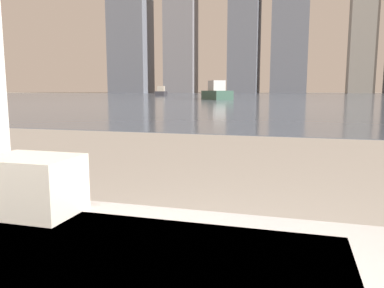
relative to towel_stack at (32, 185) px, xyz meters
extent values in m
cube|color=silver|center=(0.00, 0.00, -0.06)|extent=(0.25, 0.18, 0.04)
cube|color=silver|center=(0.00, 0.00, -0.02)|extent=(0.25, 0.18, 0.04)
cube|color=silver|center=(0.00, 0.00, 0.02)|extent=(0.25, 0.18, 0.04)
cube|color=silver|center=(0.00, 0.00, 0.06)|extent=(0.25, 0.18, 0.04)
cube|color=slate|center=(0.09, 61.19, -0.59)|extent=(180.00, 110.00, 0.01)
cube|color=#335647|center=(-6.68, 33.78, -0.18)|extent=(3.76, 4.83, 0.82)
cube|color=silver|center=(-6.68, 33.78, 0.70)|extent=(1.90, 2.10, 0.93)
cube|color=#2D2D33|center=(-19.95, 54.60, -0.23)|extent=(2.16, 4.22, 0.71)
cube|color=#B2A893|center=(-19.95, 54.60, 0.52)|extent=(1.29, 1.68, 0.81)
cube|color=slate|center=(-53.91, 117.19, 14.89)|extent=(12.82, 10.02, 30.96)
cube|color=slate|center=(-36.39, 117.19, 16.09)|extent=(9.87, 6.99, 33.37)
camera|label=1|loc=(0.70, -0.85, 0.26)|focal=35.00mm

